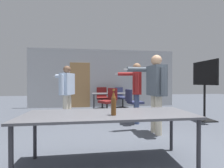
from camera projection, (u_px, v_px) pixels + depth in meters
back_wall at (103, 78)px, 7.03m from camera, size 6.78×0.12×2.68m
conference_table_near at (109, 117)px, 2.04m from camera, size 2.29×0.78×0.72m
conference_table_far at (115, 95)px, 5.90m from camera, size 1.81×0.68×0.72m
tv_screen at (205, 83)px, 4.51m from camera, size 0.44×0.99×1.79m
person_right_polo at (156, 86)px, 3.34m from camera, size 0.85×0.69×1.75m
person_left_plaid at (136, 87)px, 4.20m from camera, size 0.73×0.75×1.68m
person_far_watching at (67, 88)px, 4.33m from camera, size 0.70×0.83×1.62m
office_chair_near_pushed at (109, 103)px, 5.18m from camera, size 0.68×0.67×0.94m
office_chair_far_right at (133, 103)px, 5.22m from camera, size 0.60×0.54×0.90m
office_chair_side_rolled at (122, 98)px, 6.74m from camera, size 0.66×0.68×0.92m
office_chair_mid_tucked at (102, 99)px, 6.51m from camera, size 0.52×0.56×0.93m
beer_bottle at (114, 103)px, 1.92m from camera, size 0.07×0.07×0.33m
drink_cup at (108, 92)px, 5.70m from camera, size 0.08×0.08×0.10m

